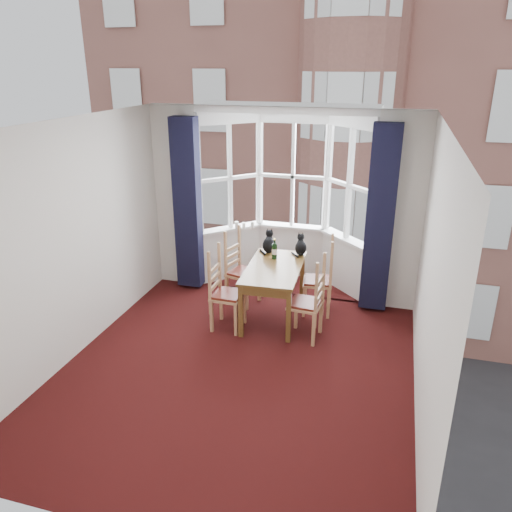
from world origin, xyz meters
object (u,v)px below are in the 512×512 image
at_px(dining_table, 274,273).
at_px(chair_left_far, 238,272).
at_px(candle_tall, 237,225).
at_px(candle_extra, 252,225).
at_px(cat_left, 269,243).
at_px(cat_right, 301,247).
at_px(chair_left_near, 221,295).
at_px(wine_bottle, 275,250).
at_px(candle_short, 244,225).
at_px(chair_right_near, 312,305).
at_px(chair_right_far, 324,282).

distance_m(dining_table, chair_left_far, 0.74).
relative_size(candle_tall, candle_extra, 0.97).
height_order(chair_left_far, candle_extra, candle_extra).
bearing_deg(cat_left, cat_right, 2.67).
relative_size(chair_left_near, cat_left, 2.65).
relative_size(chair_left_far, wine_bottle, 3.12).
relative_size(dining_table, candle_tall, 12.62).
relative_size(cat_right, candle_short, 3.37).
bearing_deg(candle_tall, dining_table, -51.89).
xyz_separation_m(chair_left_near, candle_short, (-0.20, 1.65, 0.45)).
bearing_deg(candle_extra, candle_short, -171.82).
height_order(wine_bottle, candle_tall, wine_bottle).
xyz_separation_m(cat_right, candle_tall, (-1.17, 0.61, 0.04)).
bearing_deg(candle_tall, cat_left, -42.08).
bearing_deg(chair_left_far, dining_table, -28.22).
height_order(chair_right_near, wine_bottle, wine_bottle).
distance_m(dining_table, cat_left, 0.62).
distance_m(chair_left_near, cat_right, 1.39).
bearing_deg(dining_table, chair_left_far, 151.78).
distance_m(dining_table, candle_short, 1.46).
height_order(candle_tall, candle_extra, candle_extra).
xyz_separation_m(dining_table, chair_right_far, (0.65, 0.33, -0.19)).
bearing_deg(chair_right_near, chair_right_far, 87.46).
height_order(cat_left, candle_tall, cat_left).
bearing_deg(candle_short, candle_tall, -165.06).
bearing_deg(chair_right_near, cat_right, 109.79).
distance_m(wine_bottle, candle_extra, 1.10).
bearing_deg(chair_left_near, chair_right_far, 32.19).
relative_size(chair_right_far, cat_left, 2.65).
bearing_deg(chair_right_near, chair_left_near, -178.99).
relative_size(chair_left_far, candle_extra, 8.11).
height_order(chair_left_near, cat_left, cat_left).
xyz_separation_m(chair_right_near, candle_short, (-1.41, 1.63, 0.45)).
distance_m(chair_right_near, cat_left, 1.34).
distance_m(chair_right_near, wine_bottle, 1.08).
bearing_deg(chair_left_far, candle_short, 101.31).
height_order(chair_right_near, candle_short, candle_short).
bearing_deg(wine_bottle, cat_left, 120.83).
distance_m(chair_left_far, cat_right, 1.00).
bearing_deg(chair_right_near, dining_table, 144.63).
xyz_separation_m(chair_left_far, candle_short, (-0.17, 0.86, 0.45)).
distance_m(chair_left_far, wine_bottle, 0.71).
relative_size(dining_table, cat_left, 4.00).
bearing_deg(wine_bottle, chair_right_far, 3.38).
distance_m(chair_left_far, candle_short, 0.98).
height_order(dining_table, candle_short, candle_short).
bearing_deg(cat_left, dining_table, -68.28).
bearing_deg(cat_right, dining_table, -114.86).
relative_size(wine_bottle, candle_short, 3.10).
bearing_deg(candle_tall, candle_extra, 11.24).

